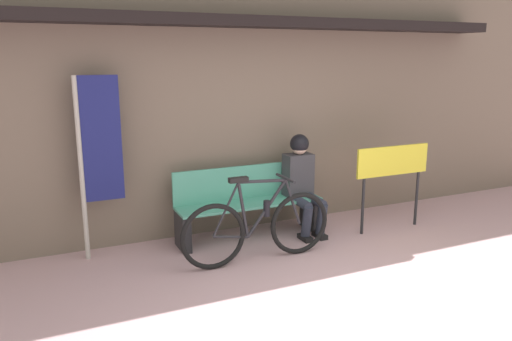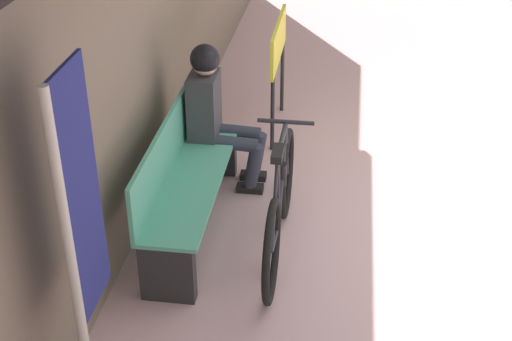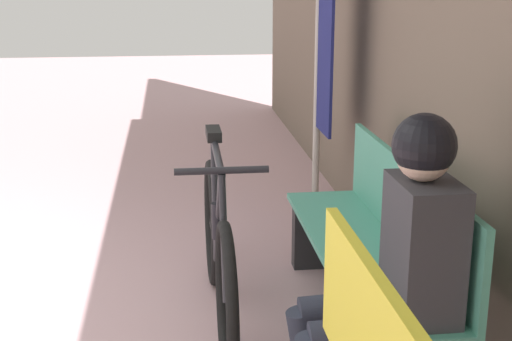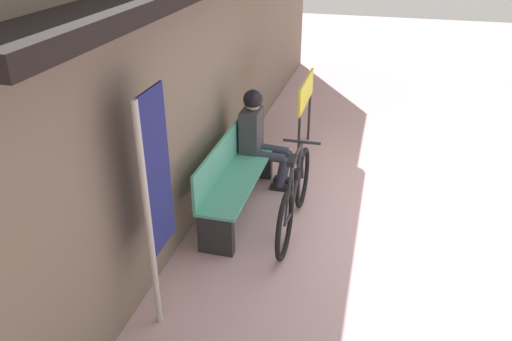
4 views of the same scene
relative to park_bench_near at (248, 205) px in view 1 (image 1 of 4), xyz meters
name	(u,v)px [view 1 (image 1 of 4)]	position (x,y,z in m)	size (l,w,h in m)	color
ground_plane	(388,325)	(0.22, -2.33, -0.40)	(24.00, 24.00, 0.00)	#C69EA3
storefront_wall	(251,94)	(0.22, 0.39, 1.26)	(12.00, 0.56, 3.20)	#756656
park_bench_near	(248,205)	(0.00, 0.00, 0.00)	(1.75, 0.42, 0.84)	#51A88E
bicycle	(258,227)	(-0.20, -0.71, -0.02)	(1.68, 0.40, 0.93)	black
person_seated	(302,177)	(0.66, -0.11, 0.29)	(0.34, 0.60, 1.21)	#2D3342
banner_pole	(95,149)	(-1.68, 0.10, 0.78)	(0.45, 0.05, 1.94)	#B7B2A8
signboard	(393,166)	(1.72, -0.49, 0.40)	(1.04, 0.04, 1.06)	#232326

